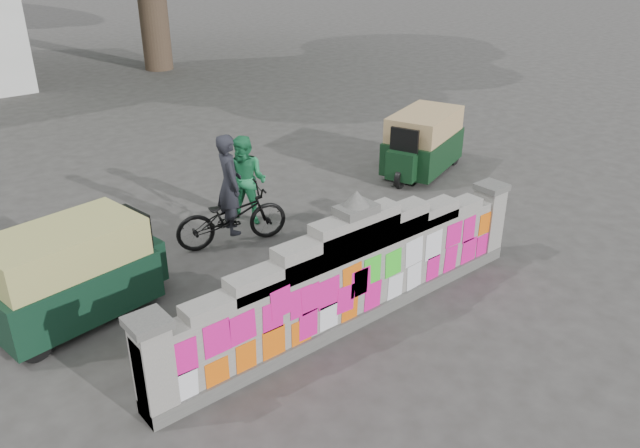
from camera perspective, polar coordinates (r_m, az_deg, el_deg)
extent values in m
plane|color=#383533|center=(9.06, 3.05, -8.77)|extent=(100.00, 100.00, 0.00)
cube|color=#4C4C49|center=(9.00, 3.07, -8.25)|extent=(6.40, 0.42, 0.20)
cube|color=gray|center=(8.74, 3.14, -5.52)|extent=(6.40, 0.32, 1.00)
cube|color=gray|center=(8.46, 3.23, -2.20)|extent=(5.20, 0.32, 0.14)
cube|color=gray|center=(8.43, 3.24, -1.78)|extent=(4.00, 0.32, 0.28)
cube|color=gray|center=(8.39, 3.26, -1.29)|extent=(2.60, 0.32, 0.44)
cube|color=gray|center=(8.36, 3.27, -0.86)|extent=(1.40, 0.32, 0.58)
cube|color=#4C4C49|center=(8.21, 3.33, 1.33)|extent=(0.55, 0.36, 0.12)
cone|color=#4C4C49|center=(8.15, 3.36, 2.35)|extent=(0.36, 0.36, 0.22)
cube|color=gray|center=(7.36, -14.91, -12.96)|extent=(0.36, 0.40, 1.24)
cube|color=#4C4C49|center=(6.98, -15.51, -8.69)|extent=(0.44, 0.44, 0.10)
cube|color=gray|center=(10.79, 15.03, 0.04)|extent=(0.36, 0.40, 1.24)
cube|color=#4C4C49|center=(10.53, 15.44, 3.28)|extent=(0.44, 0.44, 0.10)
imported|color=black|center=(11.01, -8.08, 0.67)|extent=(2.10, 1.21, 1.04)
imported|color=black|center=(10.87, -8.20, 2.40)|extent=(0.58, 0.74, 1.77)
imported|color=#24864F|center=(11.66, -6.80, 3.93)|extent=(0.99, 1.04, 1.70)
cube|color=black|center=(9.48, -21.72, -5.48)|extent=(2.35, 1.50, 0.73)
cube|color=tan|center=(9.19, -22.36, -2.03)|extent=(2.16, 1.43, 0.55)
cube|color=black|center=(9.94, -15.96, -3.11)|extent=(0.55, 0.70, 0.64)
cube|color=black|center=(9.69, -16.34, -0.24)|extent=(0.17, 0.65, 0.55)
cylinder|color=black|center=(10.11, -15.34, -4.30)|extent=(0.47, 0.18, 0.46)
cylinder|color=black|center=(8.96, -24.57, -10.04)|extent=(0.47, 0.18, 0.46)
cylinder|color=black|center=(9.78, -27.11, -7.48)|extent=(0.47, 0.18, 0.46)
cube|color=black|center=(14.53, 9.39, 6.64)|extent=(2.42, 1.82, 0.72)
cube|color=tan|center=(14.34, 9.56, 9.02)|extent=(2.23, 1.71, 0.54)
cube|color=black|center=(13.54, 7.58, 5.37)|extent=(0.63, 0.74, 0.63)
cube|color=black|center=(13.37, 7.72, 7.54)|extent=(0.28, 0.62, 0.54)
cylinder|color=black|center=(13.56, 7.37, 4.19)|extent=(0.46, 0.25, 0.45)
cylinder|color=black|center=(15.50, 8.76, 6.83)|extent=(0.46, 0.25, 0.45)
cylinder|color=black|center=(15.18, 12.20, 6.15)|extent=(0.46, 0.25, 0.45)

